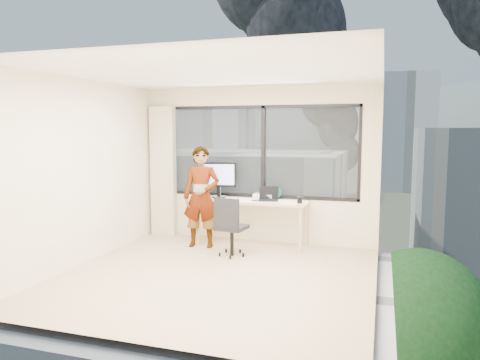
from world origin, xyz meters
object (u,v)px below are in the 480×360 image
at_px(chair, 232,226).
at_px(monitor, 219,180).
at_px(person, 201,197).
at_px(game_console, 263,196).
at_px(laptop, 268,194).
at_px(handbag, 274,193).
at_px(desk, 252,222).

bearing_deg(chair, monitor, 128.44).
bearing_deg(person, chair, -38.90).
xyz_separation_m(game_console, laptop, (0.14, -0.21, 0.06)).
relative_size(chair, laptop, 2.78).
xyz_separation_m(game_console, handbag, (0.18, 0.01, 0.06)).
bearing_deg(monitor, desk, -18.92).
bearing_deg(monitor, handbag, -0.98).
relative_size(desk, monitor, 2.96).
height_order(chair, monitor, monitor).
bearing_deg(laptop, handbag, 67.85).
relative_size(desk, chair, 1.95).
bearing_deg(desk, chair, -98.87).
distance_m(desk, chair, 0.73).
distance_m(game_console, laptop, 0.26).
relative_size(monitor, laptop, 1.83).
bearing_deg(chair, person, 156.85).
xyz_separation_m(desk, chair, (-0.11, -0.71, 0.09)).
distance_m(chair, monitor, 1.14).
bearing_deg(monitor, game_console, 0.42).
bearing_deg(chair, laptop, 69.22).
height_order(game_console, laptop, laptop).
relative_size(laptop, handbag, 1.24).
xyz_separation_m(desk, game_console, (0.13, 0.23, 0.41)).
distance_m(desk, person, 0.94).
bearing_deg(game_console, chair, -109.46).
distance_m(person, game_console, 1.06).
bearing_deg(desk, handbag, 37.68).
bearing_deg(laptop, person, -170.85).
distance_m(laptop, handbag, 0.22).
distance_m(game_console, handbag, 0.19).
bearing_deg(monitor, laptop, -14.54).
xyz_separation_m(chair, laptop, (0.38, 0.74, 0.39)).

